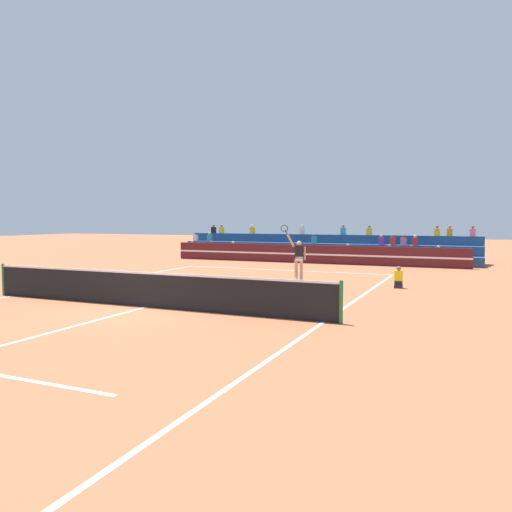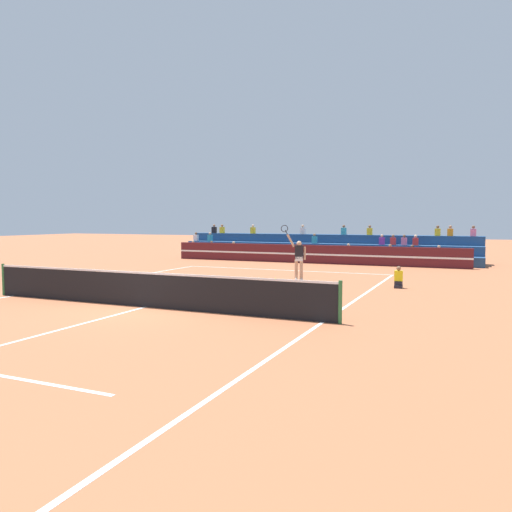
# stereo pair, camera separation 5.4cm
# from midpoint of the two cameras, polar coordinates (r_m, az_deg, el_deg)

# --- Properties ---
(ground_plane) EXTENTS (120.00, 120.00, 0.00)m
(ground_plane) POSITION_cam_midpoint_polar(r_m,az_deg,el_deg) (15.40, -12.44, -5.73)
(ground_plane) COLOR #AD603D
(court_lines) EXTENTS (11.10, 23.90, 0.01)m
(court_lines) POSITION_cam_midpoint_polar(r_m,az_deg,el_deg) (15.39, -12.44, -5.71)
(court_lines) COLOR white
(court_lines) RESTS_ON ground
(tennis_net) EXTENTS (12.00, 0.10, 1.10)m
(tennis_net) POSITION_cam_midpoint_polar(r_m,az_deg,el_deg) (15.31, -12.48, -3.72)
(tennis_net) COLOR #2D6B38
(tennis_net) RESTS_ON ground
(sponsor_banner_wall) EXTENTS (18.00, 0.26, 1.10)m
(sponsor_banner_wall) POSITION_cam_midpoint_polar(r_m,az_deg,el_deg) (30.09, 6.28, 0.22)
(sponsor_banner_wall) COLOR #51191E
(sponsor_banner_wall) RESTS_ON ground
(bleacher_stand) EXTENTS (19.17, 2.85, 2.28)m
(bleacher_stand) POSITION_cam_midpoint_polar(r_m,az_deg,el_deg) (32.51, 7.63, 0.68)
(bleacher_stand) COLOR navy
(bleacher_stand) RESTS_ON ground
(ball_kid_courtside) EXTENTS (0.30, 0.36, 0.84)m
(ball_kid_courtside) POSITION_cam_midpoint_polar(r_m,az_deg,el_deg) (19.90, 16.05, -2.59)
(ball_kid_courtside) COLOR black
(ball_kid_courtside) RESTS_ON ground
(tennis_player) EXTENTS (1.07, 0.43, 2.45)m
(tennis_player) POSITION_cam_midpoint_polar(r_m,az_deg,el_deg) (21.48, 4.95, -0.20)
(tennis_player) COLOR tan
(tennis_player) RESTS_ON ground
(tennis_ball) EXTENTS (0.07, 0.07, 0.07)m
(tennis_ball) POSITION_cam_midpoint_polar(r_m,az_deg,el_deg) (21.95, 2.29, -2.59)
(tennis_ball) COLOR #C6DB33
(tennis_ball) RESTS_ON ground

